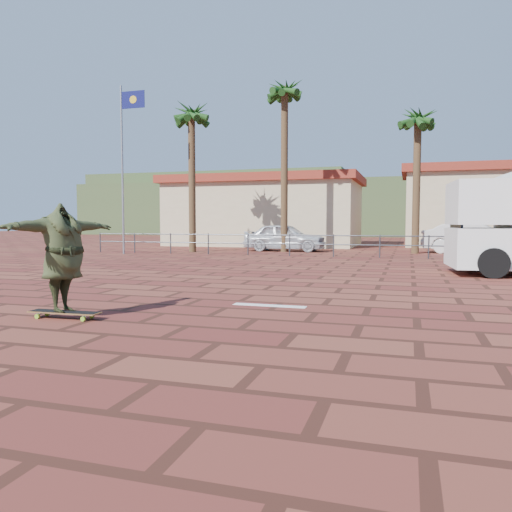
# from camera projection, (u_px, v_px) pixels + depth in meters

# --- Properties ---
(ground) EXTENTS (120.00, 120.00, 0.00)m
(ground) POSITION_uv_depth(u_px,v_px,m) (253.00, 295.00, 10.73)
(ground) COLOR brown
(ground) RESTS_ON ground
(paint_stripe) EXTENTS (1.40, 0.22, 0.01)m
(paint_stripe) POSITION_uv_depth(u_px,v_px,m) (269.00, 305.00, 9.38)
(paint_stripe) COLOR white
(paint_stripe) RESTS_ON ground
(guardrail) EXTENTS (24.06, 0.06, 1.00)m
(guardrail) POSITION_uv_depth(u_px,v_px,m) (334.00, 242.00, 22.13)
(guardrail) COLOR #47494F
(guardrail) RESTS_ON ground
(flagpole) EXTENTS (1.30, 0.10, 8.00)m
(flagpole) POSITION_uv_depth(u_px,v_px,m) (124.00, 157.00, 23.78)
(flagpole) COLOR gray
(flagpole) RESTS_ON ground
(palm_far_left) EXTENTS (2.40, 2.40, 8.25)m
(palm_far_left) POSITION_uv_depth(u_px,v_px,m) (191.00, 118.00, 25.32)
(palm_far_left) COLOR brown
(palm_far_left) RESTS_ON ground
(palm_left) EXTENTS (2.40, 2.40, 9.45)m
(palm_left) POSITION_uv_depth(u_px,v_px,m) (285.00, 96.00, 25.36)
(palm_left) COLOR brown
(palm_left) RESTS_ON ground
(palm_center) EXTENTS (2.40, 2.40, 7.75)m
(palm_center) POSITION_uv_depth(u_px,v_px,m) (418.00, 122.00, 24.05)
(palm_center) COLOR brown
(palm_center) RESTS_ON ground
(building_west) EXTENTS (12.60, 7.60, 4.50)m
(building_west) POSITION_uv_depth(u_px,v_px,m) (266.00, 211.00, 33.31)
(building_west) COLOR beige
(building_west) RESTS_ON ground
(building_east) EXTENTS (10.60, 6.60, 5.00)m
(building_east) POSITION_uv_depth(u_px,v_px,m) (490.00, 206.00, 31.11)
(building_east) COLOR beige
(building_east) RESTS_ON ground
(hill_front) EXTENTS (70.00, 18.00, 6.00)m
(hill_front) POSITION_uv_depth(u_px,v_px,m) (381.00, 209.00, 58.21)
(hill_front) COLOR #384C28
(hill_front) RESTS_ON ground
(hill_back) EXTENTS (35.00, 14.00, 8.00)m
(hill_back) POSITION_uv_depth(u_px,v_px,m) (223.00, 204.00, 70.29)
(hill_back) COLOR #384C28
(hill_back) RESTS_ON ground
(longboard) EXTENTS (1.24, 0.32, 0.12)m
(longboard) POSITION_uv_depth(u_px,v_px,m) (64.00, 313.00, 8.12)
(longboard) COLOR olive
(longboard) RESTS_ON ground
(skateboarder) EXTENTS (1.10, 2.24, 1.76)m
(skateboarder) POSITION_uv_depth(u_px,v_px,m) (63.00, 257.00, 8.06)
(skateboarder) COLOR #333C20
(skateboarder) RESTS_ON longboard
(car_silver) EXTENTS (4.34, 1.76, 1.48)m
(car_silver) POSITION_uv_depth(u_px,v_px,m) (285.00, 237.00, 26.50)
(car_silver) COLOR silver
(car_silver) RESTS_ON ground
(car_white) EXTENTS (5.03, 2.67, 1.58)m
(car_white) POSITION_uv_depth(u_px,v_px,m) (475.00, 238.00, 24.34)
(car_white) COLOR silver
(car_white) RESTS_ON ground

